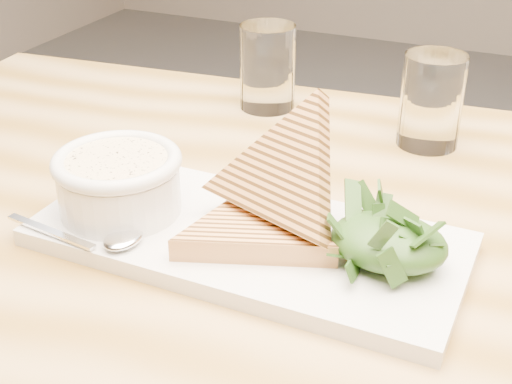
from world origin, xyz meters
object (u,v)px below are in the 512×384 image
at_px(platter, 248,239).
at_px(glass_far, 431,101).
at_px(soup_bowl, 120,189).
at_px(glass_near, 267,67).
at_px(table_top, 275,239).

bearing_deg(platter, glass_far, 70.55).
relative_size(soup_bowl, glass_far, 1.05).
distance_m(soup_bowl, glass_far, 0.40).
bearing_deg(glass_near, glass_far, -8.12).
height_order(platter, soup_bowl, soup_bowl).
relative_size(table_top, soup_bowl, 9.72).
height_order(platter, glass_near, glass_near).
relative_size(soup_bowl, glass_near, 1.04).
bearing_deg(glass_near, soup_bowl, -91.59).
bearing_deg(table_top, glass_far, 68.39).
bearing_deg(glass_far, glass_near, 171.88).
xyz_separation_m(table_top, soup_bowl, (-0.14, -0.07, 0.06)).
bearing_deg(platter, glass_near, 110.00).
xyz_separation_m(platter, soup_bowl, (-0.13, -0.01, 0.03)).
bearing_deg(soup_bowl, platter, 5.74).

